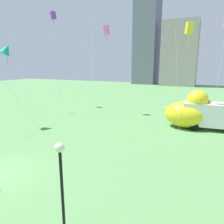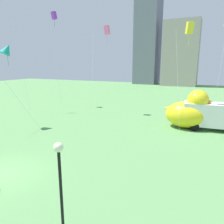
% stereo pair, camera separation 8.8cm
% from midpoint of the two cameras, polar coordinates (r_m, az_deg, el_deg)
% --- Properties ---
extents(ground_plane, '(140.00, 140.00, 0.00)m').
position_cam_midpoint_polar(ground_plane, '(15.45, -27.75, -14.89)').
color(ground_plane, '#5F9656').
extents(giant_inflatable_duck, '(5.10, 3.27, 4.23)m').
position_cam_midpoint_polar(giant_inflatable_duck, '(24.21, 20.11, 0.09)').
color(giant_inflatable_duck, yellow).
rests_on(giant_inflatable_duck, ground).
extents(lamppost, '(0.38, 0.38, 4.01)m').
position_cam_midpoint_polar(lamppost, '(8.48, -13.73, -15.45)').
color(lamppost, black).
rests_on(lamppost, ground).
extents(box_truck, '(5.94, 2.86, 2.85)m').
position_cam_midpoint_polar(box_truck, '(24.47, 25.30, -1.10)').
color(box_truck, white).
rests_on(box_truck, ground).
extents(kite_teal, '(4.17, 4.25, 9.12)m').
position_cam_midpoint_polar(kite_teal, '(25.35, -26.63, 15.02)').
color(kite_teal, silver).
rests_on(kite_teal, ground).
extents(kite_yellow, '(1.79, 1.83, 10.90)m').
position_cam_midpoint_polar(kite_yellow, '(23.31, 20.48, 20.51)').
color(kite_yellow, silver).
rests_on(kite_yellow, ground).
extents(kite_purple, '(1.18, 1.15, 14.87)m').
position_cam_midpoint_polar(kite_purple, '(36.96, -15.45, 23.86)').
color(kite_purple, silver).
rests_on(kite_purple, ground).
extents(kite_pink, '(3.15, 3.81, 11.87)m').
position_cam_midpoint_polar(kite_pink, '(29.76, -1.35, 21.27)').
color(kite_pink, silver).
rests_on(kite_pink, ground).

